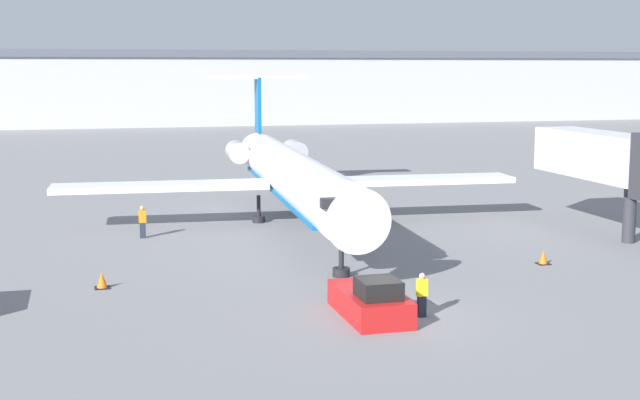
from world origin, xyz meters
The scene contains 9 objects.
ground_plane centered at (0.00, 0.00, 0.00)m, with size 600.00×600.00×0.00m, color slate.
terminal_building centered at (0.00, 120.00, 6.13)m, with size 180.00×16.80×12.20m.
airplane_main centered at (1.07, 21.12, 3.11)m, with size 28.38×33.62×8.81m.
pushback_tug centered at (-0.56, 0.61, 0.62)m, with size 2.13×4.63×1.69m.
worker_near_tug centered at (1.33, 0.10, 0.90)m, with size 0.40×0.24×1.71m.
worker_by_wing centered at (-7.95, 19.04, 0.97)m, with size 0.40×0.26×1.83m.
traffic_cone_left centered at (-10.43, 7.84, 0.34)m, with size 0.65×0.65×0.71m.
traffic_cone_right centered at (10.43, 7.23, 0.33)m, with size 0.61×0.61×0.70m.
jet_bridge centered at (17.60, 13.11, 4.45)m, with size 3.20×11.70×6.19m.
Camera 1 is at (-10.94, -30.91, 9.49)m, focal length 50.00 mm.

